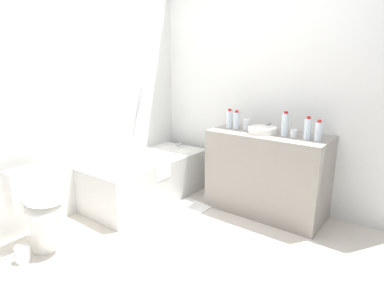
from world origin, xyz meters
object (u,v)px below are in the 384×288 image
Objects in this scene: bathtub at (148,177)px; water_bottle_1 at (318,131)px; water_bottle_0 at (308,129)px; toilet at (39,208)px; water_bottle_3 at (237,120)px; toilet_paper_roll at (23,254)px; sink_basin at (262,130)px; drinking_glass_1 at (294,134)px; sink_faucet at (269,127)px; water_bottle_2 at (285,124)px; drinking_glass_0 at (246,125)px; water_bottle_4 at (230,119)px; bath_mat at (184,211)px.

water_bottle_1 is (0.48, -1.72, 0.68)m from bathtub.
water_bottle_1 is at bearing -94.11° from water_bottle_0.
water_bottle_0 reaches higher than toilet.
water_bottle_3 reaches higher than toilet_paper_roll.
sink_basin is 0.32m from drinking_glass_1.
sink_faucet is at bearing 0.00° from sink_basin.
drinking_glass_1 is 2.56m from toilet_paper_roll.
sink_faucet is 0.78× the size of water_bottle_1.
sink_basin is 1.18× the size of water_bottle_2.
drinking_glass_0 is 0.54m from drinking_glass_1.
drinking_glass_1 is at bearing -96.98° from water_bottle_2.
bathtub reaches higher than sink_faucet.
sink_basin is 0.32m from water_bottle_3.
bathtub is at bearing 123.74° from water_bottle_4.
bathtub reaches higher than water_bottle_2.
drinking_glass_1 is (-0.06, -0.54, -0.01)m from drinking_glass_0.
bathtub is 6.74× the size of water_bottle_0.
toilet is 4.64× the size of sink_faucet.
drinking_glass_0 is (0.05, -0.09, -0.04)m from water_bottle_3.
bath_mat is (-0.58, 0.40, -0.90)m from drinking_glass_0.
sink_basin is at bearing -106.78° from drinking_glass_0.
water_bottle_2 reaches higher than sink_basin.
sink_basin is 2.40m from toilet_paper_roll.
sink_faucet is 2.54m from toilet_paper_roll.
drinking_glass_0 is at bearing -59.67° from bathtub.
drinking_glass_0 is at bearing 84.31° from water_bottle_0.
sink_basin is 1.42× the size of water_bottle_3.
drinking_glass_0 is 2.37m from toilet_paper_roll.
toilet is 3.25× the size of water_bottle_0.
water_bottle_1 is 0.86m from water_bottle_3.
water_bottle_2 is (0.02, 0.32, 0.02)m from water_bottle_1.
drinking_glass_1 is 0.56× the size of toilet_paper_roll.
water_bottle_3 reaches higher than water_bottle_1.
water_bottle_0 reaches higher than water_bottle_3.
water_bottle_1 is at bearing -107.94° from sink_faucet.
toilet is at bearing 156.69° from bath_mat.
bath_mat is at bearing 138.05° from sink_faucet.
bathtub reaches higher than drinking_glass_0.
water_bottle_2 reaches higher than sink_faucet.
sink_faucet is 1.27m from bath_mat.
bathtub is at bearing 108.33° from drinking_glass_1.
water_bottle_3 is 1.12m from bath_mat.
bathtub is at bearing 109.89° from water_bottle_2.
water_bottle_3 is at bearing -59.17° from bathtub.
water_bottle_0 is 0.85m from water_bottle_4.
toilet reaches higher than toilet_paper_roll.
bathtub is 2.46× the size of bath_mat.
water_bottle_0 is at bearing -73.16° from bathtub.
toilet is 2.36m from drinking_glass_1.
water_bottle_3 is 1.48× the size of toilet_paper_roll.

